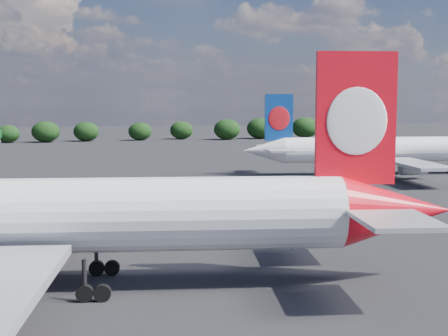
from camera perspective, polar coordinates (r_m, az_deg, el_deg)
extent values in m
plane|color=black|center=(100.53, -16.17, -1.97)|extent=(500.00, 500.00, 0.00)
cylinder|color=white|center=(47.01, -14.84, -4.21)|extent=(41.84, 13.10, 5.47)
cone|color=red|center=(49.13, 15.46, -3.78)|extent=(9.61, 7.00, 5.47)
cube|color=red|center=(47.42, 11.96, 4.46)|extent=(6.01, 1.66, 9.84)
ellipsoid|color=white|center=(47.11, 12.07, 4.21)|extent=(4.55, 1.07, 5.03)
ellipsoid|color=white|center=(47.74, 11.84, 4.24)|extent=(4.55, 1.07, 5.03)
cube|color=#A4A6AC|center=(42.75, 15.45, -4.65)|extent=(6.05, 7.36, 0.33)
cube|color=#A4A6AC|center=(54.06, 11.13, -2.32)|extent=(6.05, 7.36, 0.33)
cube|color=#A4A6AC|center=(61.47, -14.42, -3.45)|extent=(11.05, 22.81, 0.60)
cylinder|color=red|center=(56.90, -17.52, -5.76)|extent=(5.92, 3.92, 2.95)
cube|color=#A4A6AC|center=(56.76, -17.54, -5.00)|extent=(2.42, 0.77, 1.31)
cylinder|color=black|center=(44.36, -12.65, -9.85)|extent=(0.36, 0.36, 2.73)
cylinder|color=black|center=(44.65, -12.62, -11.13)|extent=(1.27, 0.71, 1.20)
cylinder|color=black|center=(44.50, -11.06, -11.15)|extent=(1.27, 0.71, 1.20)
cylinder|color=black|center=(50.64, -11.59, -7.82)|extent=(0.36, 0.36, 2.73)
cylinder|color=black|center=(50.90, -11.56, -8.95)|extent=(1.27, 0.71, 1.20)
cylinder|color=black|center=(50.76, -10.20, -8.97)|extent=(1.27, 0.71, 1.20)
cylinder|color=white|center=(120.54, 13.86, 1.66)|extent=(36.27, 9.94, 4.73)
cone|color=white|center=(114.72, 3.62, 1.61)|extent=(8.18, 5.79, 4.73)
cube|color=navy|center=(114.95, 5.04, 4.63)|extent=(5.22, 1.23, 8.52)
ellipsoid|color=red|center=(114.67, 5.07, 4.54)|extent=(3.96, 0.77, 4.35)
ellipsoid|color=red|center=(115.23, 5.01, 4.55)|extent=(3.96, 0.77, 4.35)
cube|color=#A4A6AC|center=(109.96, 5.08, 1.60)|extent=(5.04, 6.24, 0.28)
cube|color=#A4A6AC|center=(120.14, 4.06, 1.99)|extent=(5.04, 6.24, 0.28)
cube|color=#A4A6AC|center=(110.03, 17.01, 0.37)|extent=(8.85, 19.62, 0.52)
cube|color=#A4A6AC|center=(132.83, 12.74, 1.43)|extent=(8.85, 19.62, 0.52)
cylinder|color=#A4A6AC|center=(115.22, 16.90, 0.00)|extent=(5.05, 3.22, 2.56)
cube|color=#A4A6AC|center=(115.16, 16.91, 0.33)|extent=(2.10, 0.59, 1.14)
cylinder|color=#A4A6AC|center=(129.16, 14.22, 0.72)|extent=(5.05, 3.22, 2.56)
cube|color=#A4A6AC|center=(129.10, 14.23, 1.01)|extent=(2.10, 0.59, 1.14)
cylinder|color=black|center=(117.53, 13.44, -0.06)|extent=(0.30, 0.30, 2.37)
cylinder|color=black|center=(117.63, 13.43, -0.50)|extent=(1.09, 0.57, 1.04)
cylinder|color=black|center=(117.27, 12.95, -0.50)|extent=(1.09, 0.57, 1.04)
cylinder|color=black|center=(122.84, 12.53, 0.22)|extent=(0.30, 0.30, 2.37)
cylinder|color=black|center=(122.94, 12.52, -0.19)|extent=(1.09, 0.57, 1.04)
cylinder|color=black|center=(122.60, 12.06, -0.20)|extent=(1.09, 0.57, 1.04)
cylinder|color=black|center=(126.61, 19.83, -0.28)|extent=(0.89, 0.45, 0.85)
cylinder|color=gray|center=(216.66, -19.78, 2.39)|extent=(0.20, 0.20, 2.00)
cube|color=gold|center=(222.01, -12.58, 3.46)|extent=(5.00, 0.30, 3.00)
cylinder|color=gray|center=(222.15, -12.57, 2.75)|extent=(0.30, 0.30, 2.50)
ellipsoid|color=black|center=(219.57, -19.17, 2.97)|extent=(7.76, 6.56, 5.97)
ellipsoid|color=black|center=(217.84, -15.99, 3.21)|extent=(9.31, 7.88, 7.16)
ellipsoid|color=black|center=(220.40, -12.48, 3.28)|extent=(8.74, 7.39, 6.72)
ellipsoid|color=black|center=(222.10, -7.69, 3.34)|extent=(8.26, 6.99, 6.35)
ellipsoid|color=black|center=(227.76, -3.91, 3.47)|extent=(8.44, 7.14, 6.49)
ellipsoid|color=black|center=(224.03, 0.27, 3.55)|extent=(9.61, 8.13, 7.40)
ellipsoid|color=black|center=(230.25, 3.33, 3.65)|extent=(10.01, 8.47, 7.70)
ellipsoid|color=black|center=(236.90, 7.42, 3.69)|extent=(10.19, 8.62, 7.84)
ellipsoid|color=black|center=(242.32, 10.66, 3.42)|extent=(7.19, 6.08, 5.53)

